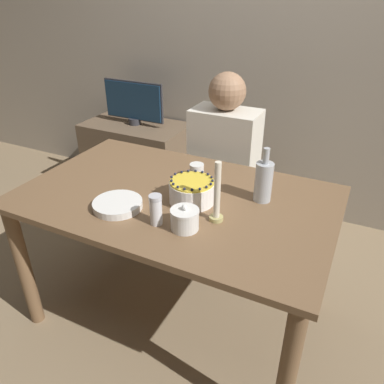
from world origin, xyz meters
The scene contains 13 objects.
ground_plane centered at (0.00, 0.00, 0.00)m, with size 12.00×12.00×0.00m, color #8C7556.
wall_behind centered at (0.00, 1.40, 1.30)m, with size 8.00×0.05×2.60m.
dining_table centered at (0.00, 0.00, 0.64)m, with size 1.46×0.91×0.76m.
cake centered at (0.09, -0.02, 0.81)m, with size 0.21×0.21×0.12m.
sugar_bowl centered at (0.16, -0.22, 0.80)m, with size 0.12×0.12×0.11m.
sugar_shaker centered at (0.04, -0.24, 0.82)m, with size 0.05×0.05×0.13m.
plate_stack centered at (-0.18, -0.21, 0.77)m, with size 0.22×0.22×0.03m.
candle centered at (0.25, -0.11, 0.86)m, with size 0.06×0.06×0.27m.
bottle centered at (0.38, 0.14, 0.85)m, with size 0.08×0.08×0.26m.
cup centered at (0.01, 0.20, 0.79)m, with size 0.07×0.07×0.08m.
person_man_blue_shirt centered at (-0.01, 0.65, 0.52)m, with size 0.40×0.34×1.20m.
side_cabinet centered at (-0.99, 1.11, 0.31)m, with size 0.85×0.49×0.61m.
tv_monitor centered at (-0.99, 1.11, 0.80)m, with size 0.53×0.10×0.35m.
Camera 1 is at (0.74, -1.34, 1.62)m, focal length 35.00 mm.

